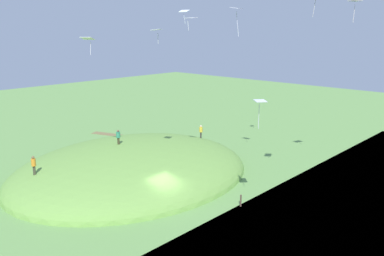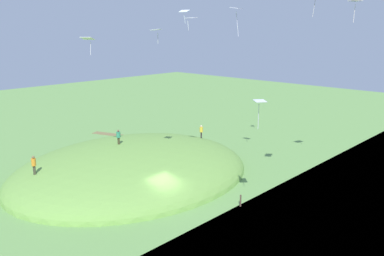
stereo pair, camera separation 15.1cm
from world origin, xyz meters
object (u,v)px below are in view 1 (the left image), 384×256
object	(u,v)px
person_walking_path	(201,130)
kite_11	(184,11)
kite_8	(191,18)
mooring_post	(241,201)
person_with_child	(34,163)
kite_3	(355,2)
kite_12	(236,10)
person_on_hilltop	(118,135)
kite_4	(157,30)
kite_6	(260,102)
kite_1	(88,39)

from	to	relation	value
person_walking_path	kite_11	distance (m)	15.56
person_walking_path	kite_8	bearing A→B (deg)	5.42
mooring_post	person_with_child	bearing A→B (deg)	35.55
kite_3	kite_8	xyz separation A→B (m)	(9.37, 11.10, -1.45)
kite_11	kite_12	size ratio (longest dim) A/B	0.56
mooring_post	kite_8	bearing A→B (deg)	6.70
person_on_hilltop	kite_8	bearing A→B (deg)	-172.64
person_with_child	kite_4	world-z (taller)	kite_4
kite_6	mooring_post	distance (m)	9.54
kite_6	kite_11	distance (m)	14.10
kite_1	mooring_post	distance (m)	19.22
kite_8	kite_4	bearing A→B (deg)	70.31
kite_1	kite_4	xyz separation A→B (m)	(-5.65, -2.94, 0.75)
kite_8	kite_12	distance (m)	4.03
kite_4	mooring_post	size ratio (longest dim) A/B	1.26
person_with_child	kite_1	size ratio (longest dim) A/B	1.15
person_walking_path	kite_3	distance (m)	22.15
person_with_child	kite_6	bearing A→B (deg)	154.18
person_walking_path	kite_4	world-z (taller)	kite_4
kite_11	kite_12	distance (m)	7.75
kite_4	mooring_post	world-z (taller)	kite_4
kite_3	kite_8	size ratio (longest dim) A/B	1.73
kite_1	kite_8	world-z (taller)	kite_8
person_on_hilltop	kite_6	distance (m)	18.33
person_with_child	kite_11	xyz separation A→B (m)	(-6.08, -13.38, 13.43)
person_walking_path	person_with_child	bearing A→B (deg)	-39.14
kite_4	kite_8	xyz separation A→B (m)	(-1.06, -2.96, 0.97)
kite_12	kite_1	bearing A→B (deg)	35.08
person_on_hilltop	person_walking_path	xyz separation A→B (m)	(-2.13, -10.75, -1.02)
kite_1	kite_11	distance (m)	9.78
kite_3	kite_4	distance (m)	17.67
kite_4	kite_11	distance (m)	6.90
person_on_hilltop	kite_8	distance (m)	15.28
kite_12	mooring_post	distance (m)	15.95
person_on_hilltop	person_walking_path	distance (m)	11.00
person_on_hilltop	person_with_child	world-z (taller)	person_on_hilltop
kite_1	kite_12	xyz separation A→B (m)	(-10.42, -7.32, 2.34)
kite_6	mooring_post	xyz separation A→B (m)	(2.50, -1.44, -9.09)
person_with_child	kite_11	distance (m)	19.91
kite_6	kite_11	world-z (taller)	kite_11
person_walking_path	kite_3	size ratio (longest dim) A/B	0.86
person_walking_path	kite_1	distance (m)	19.19
kite_11	kite_4	bearing A→B (deg)	114.64
person_walking_path	kite_1	size ratio (longest dim) A/B	1.04
kite_6	mooring_post	size ratio (longest dim) A/B	2.11
kite_3	kite_12	size ratio (longest dim) A/B	0.82
kite_8	kite_12	size ratio (longest dim) A/B	0.47
person_on_hilltop	mooring_post	size ratio (longest dim) A/B	1.49
kite_4	kite_6	distance (m)	10.49
kite_8	mooring_post	xyz separation A→B (m)	(-5.30, -0.62, -15.24)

